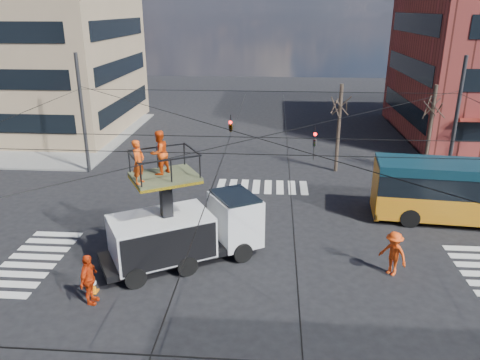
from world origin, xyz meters
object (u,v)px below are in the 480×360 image
worker_ground (89,280)px  flagger (393,253)px  traffic_cone (92,285)px  utility_truck (185,220)px

worker_ground → flagger: size_ratio=1.04×
traffic_cone → worker_ground: 1.02m
worker_ground → utility_truck: bearing=-37.0°
utility_truck → flagger: 8.95m
traffic_cone → utility_truck: bearing=40.0°
traffic_cone → worker_ground: worker_ground is taller
traffic_cone → worker_ground: (0.21, -0.70, 0.70)m
utility_truck → traffic_cone: bearing=-169.8°
utility_truck → traffic_cone: size_ratio=11.24×
traffic_cone → flagger: size_ratio=0.33×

